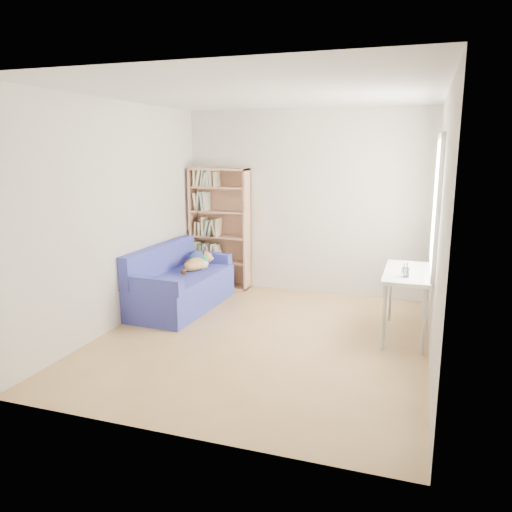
# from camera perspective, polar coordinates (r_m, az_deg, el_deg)

# --- Properties ---
(ground) EXTENTS (4.00, 4.00, 0.00)m
(ground) POSITION_cam_1_polar(r_m,az_deg,el_deg) (5.59, 0.67, -9.47)
(ground) COLOR #A67E4B
(ground) RESTS_ON ground
(room_shell) EXTENTS (3.54, 4.04, 2.62)m
(room_shell) POSITION_cam_1_polar(r_m,az_deg,el_deg) (5.21, 1.88, 7.49)
(room_shell) COLOR silver
(room_shell) RESTS_ON ground
(sofa) EXTENTS (0.85, 1.68, 0.82)m
(sofa) POSITION_cam_1_polar(r_m,az_deg,el_deg) (6.66, -8.64, -3.19)
(sofa) COLOR navy
(sofa) RESTS_ON ground
(bookshelf) EXTENTS (0.89, 0.28, 1.78)m
(bookshelf) POSITION_cam_1_polar(r_m,az_deg,el_deg) (7.46, -4.15, 2.60)
(bookshelf) COLOR tan
(bookshelf) RESTS_ON ground
(desk) EXTENTS (0.49, 1.07, 0.75)m
(desk) POSITION_cam_1_polar(r_m,az_deg,el_deg) (5.71, 16.91, -2.51)
(desk) COLOR white
(desk) RESTS_ON ground
(pen_cup) EXTENTS (0.08, 0.08, 0.16)m
(pen_cup) POSITION_cam_1_polar(r_m,az_deg,el_deg) (5.42, 16.71, -1.69)
(pen_cup) COLOR white
(pen_cup) RESTS_ON desk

